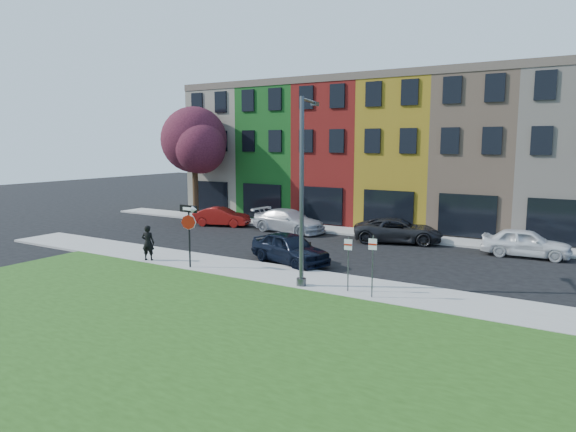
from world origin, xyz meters
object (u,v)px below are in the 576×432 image
Objects in this scene: man at (148,243)px; sedan_near at (290,248)px; stop_sign at (189,223)px; street_lamp at (303,192)px.

sedan_near is (6.08, 3.48, -0.22)m from man.
street_lamp is at bearing 3.30° from stop_sign.
sedan_near is (3.35, 3.50, -1.43)m from stop_sign.
sedan_near is at bearing 113.81° from street_lamp.
stop_sign reaches higher than man.
stop_sign is 2.98m from man.
man reaches higher than sedan_near.
street_lamp is at bearing 158.94° from man.
street_lamp is (2.60, -3.27, 3.16)m from sedan_near.
street_lamp is (8.68, 0.21, 2.94)m from man.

